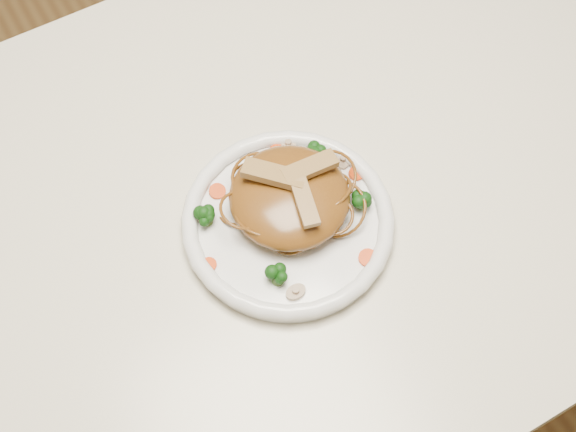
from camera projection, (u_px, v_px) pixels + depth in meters
ground at (279, 372)px, 1.65m from camera, size 4.00×4.00×0.00m
table at (274, 227)px, 1.08m from camera, size 1.20×0.80×0.75m
plate at (288, 225)px, 0.96m from camera, size 0.27×0.27×0.02m
noodle_mound at (289, 197)px, 0.94m from camera, size 0.16×0.16×0.05m
chicken_a at (310, 167)px, 0.92m from camera, size 0.07×0.02×0.01m
chicken_b at (274, 175)px, 0.92m from camera, size 0.07×0.07×0.01m
chicken_c at (305, 202)px, 0.90m from camera, size 0.03×0.06×0.01m
broccoli_0 at (315, 152)px, 0.99m from camera, size 0.03×0.03×0.03m
broccoli_1 at (206, 215)px, 0.94m from camera, size 0.03×0.03×0.03m
broccoli_2 at (278, 276)px, 0.91m from camera, size 0.02×0.02×0.03m
broccoli_3 at (362, 199)px, 0.95m from camera, size 0.03×0.03×0.03m
carrot_0 at (278, 152)px, 1.00m from camera, size 0.03×0.03×0.00m
carrot_1 at (209, 264)px, 0.93m from camera, size 0.02×0.02×0.00m
carrot_2 at (356, 174)px, 0.99m from camera, size 0.03×0.03×0.00m
carrot_3 at (217, 191)px, 0.97m from camera, size 0.03×0.03×0.00m
carrot_4 at (368, 258)px, 0.93m from camera, size 0.03×0.03×0.00m
mushroom_0 at (296, 292)px, 0.91m from camera, size 0.03×0.03×0.01m
mushroom_1 at (343, 161)px, 0.99m from camera, size 0.03×0.03×0.01m
mushroom_2 at (198, 215)px, 0.96m from camera, size 0.03×0.03×0.01m
mushroom_3 at (288, 145)px, 1.01m from camera, size 0.03×0.03×0.01m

